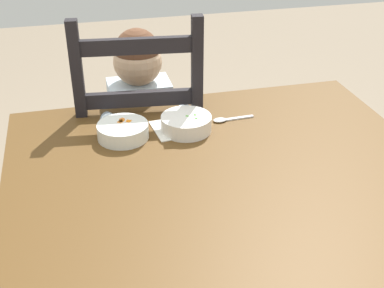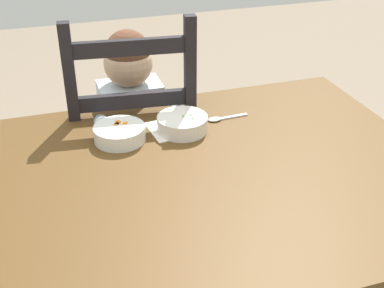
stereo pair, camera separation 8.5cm
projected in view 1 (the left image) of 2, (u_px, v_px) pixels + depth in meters
dining_table at (224, 201)px, 1.45m from camera, size 1.18×0.99×0.74m
dining_chair at (142, 156)px, 1.94m from camera, size 0.46×0.46×1.06m
child_figure at (142, 120)px, 1.87m from camera, size 0.32×0.31×0.98m
bowl_of_peas at (186, 123)px, 1.58m from camera, size 0.16×0.16×0.05m
bowl_of_carrots at (123, 131)px, 1.54m from camera, size 0.15×0.15×0.05m
spoon at (226, 119)px, 1.65m from camera, size 0.14×0.03×0.01m
paper_napkin at (178, 128)px, 1.60m from camera, size 0.17×0.15×0.00m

